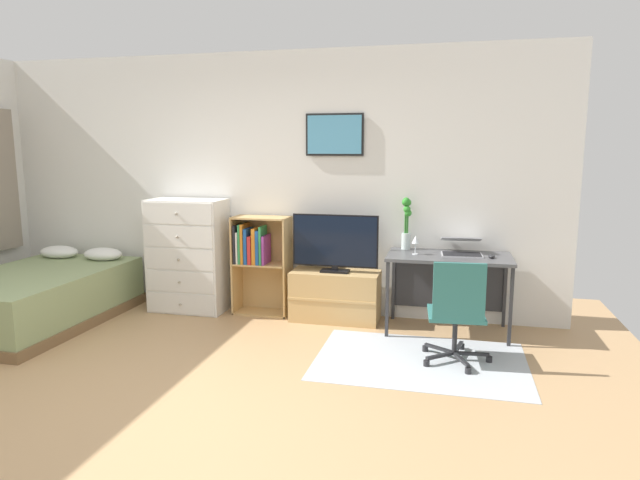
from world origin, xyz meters
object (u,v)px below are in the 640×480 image
at_px(dresser, 188,255).
at_px(bookshelf, 258,256).
at_px(laptop, 461,247).
at_px(television, 335,243).
at_px(bed, 37,297).
at_px(office_chair, 457,310).
at_px(computer_mouse, 492,256).
at_px(wine_glass, 416,240).
at_px(desk, 449,267).
at_px(tv_stand, 335,296).
at_px(bamboo_vase, 406,221).

relative_size(dresser, bookshelf, 1.16).
bearing_deg(laptop, television, 176.99).
relative_size(bed, television, 2.27).
relative_size(bookshelf, office_chair, 1.19).
distance_m(office_chair, computer_mouse, 0.89).
height_order(laptop, computer_mouse, laptop).
distance_m(bed, computer_mouse, 4.42).
relative_size(bed, bookshelf, 1.90).
xyz_separation_m(office_chair, laptop, (0.03, 0.91, 0.35)).
distance_m(television, office_chair, 1.52).
relative_size(television, wine_glass, 4.78).
distance_m(desk, computer_mouse, 0.42).
height_order(dresser, laptop, dresser).
xyz_separation_m(bookshelf, laptop, (2.05, -0.06, 0.19)).
xyz_separation_m(bookshelf, wine_glass, (1.63, -0.19, 0.26)).
distance_m(bookshelf, desk, 1.95).
distance_m(bookshelf, computer_mouse, 2.33).
bearing_deg(bed, television, 14.45).
bearing_deg(bookshelf, tv_stand, -3.36).
relative_size(laptop, computer_mouse, 4.04).
relative_size(bed, office_chair, 2.27).
height_order(dresser, bookshelf, dresser).
height_order(bed, television, television).
bearing_deg(laptop, tv_stand, 175.94).
bearing_deg(bed, dresser, 30.61).
relative_size(bookshelf, television, 1.20).
bearing_deg(bookshelf, bed, -157.93).
xyz_separation_m(television, office_chair, (1.18, -0.90, -0.34)).
relative_size(dresser, wine_glass, 6.64).
distance_m(bed, bamboo_vase, 3.74).
xyz_separation_m(bed, bamboo_vase, (3.55, 0.89, 0.75)).
bearing_deg(wine_glass, bookshelf, 173.29).
xyz_separation_m(computer_mouse, wine_glass, (-0.69, 0.01, 0.12)).
bearing_deg(wine_glass, computer_mouse, -0.47).
height_order(bookshelf, desk, bookshelf).
bearing_deg(laptop, bamboo_vase, 162.33).
relative_size(desk, bamboo_vase, 2.23).
distance_m(dresser, computer_mouse, 3.08).
bearing_deg(dresser, bamboo_vase, 3.38).
bearing_deg(bamboo_vase, wine_glass, -67.51).
distance_m(bookshelf, television, 0.86).
distance_m(bed, laptop, 4.18).
relative_size(dresser, tv_stand, 1.35).
distance_m(desk, laptop, 0.23).
relative_size(office_chair, bamboo_vase, 1.69).
relative_size(tv_stand, bamboo_vase, 1.73).
bearing_deg(bamboo_vase, television, -168.25).
distance_m(office_chair, bamboo_vase, 1.29).
bearing_deg(bookshelf, wine_glass, -6.71).
height_order(office_chair, wine_glass, wine_glass).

